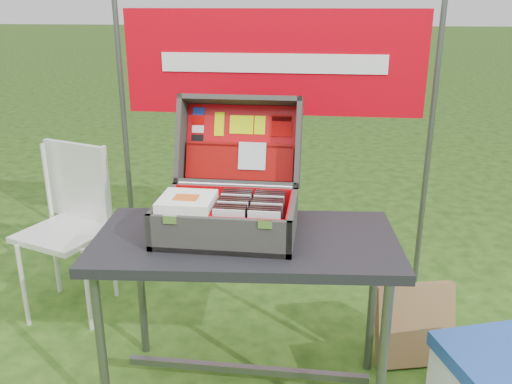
# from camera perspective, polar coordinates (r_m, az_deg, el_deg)

# --- Properties ---
(table) EXTENTS (1.23, 0.69, 0.74)m
(table) POSITION_cam_1_polar(r_m,az_deg,el_deg) (2.29, -1.04, -13.20)
(table) COLOR black
(table) RESTS_ON ground
(table_top) EXTENTS (1.23, 0.69, 0.04)m
(table_top) POSITION_cam_1_polar(r_m,az_deg,el_deg) (2.13, -1.10, -5.25)
(table_top) COLOR black
(table_top) RESTS_ON ground
(table_leg_fl) EXTENTS (0.04, 0.04, 0.70)m
(table_leg_fl) POSITION_cam_1_polar(r_m,az_deg,el_deg) (2.25, -15.98, -15.41)
(table_leg_fl) COLOR #59595B
(table_leg_fl) RESTS_ON ground
(table_leg_fr) EXTENTS (0.04, 0.04, 0.70)m
(table_leg_fr) POSITION_cam_1_polar(r_m,az_deg,el_deg) (2.11, 13.10, -17.74)
(table_leg_fr) COLOR #59595B
(table_leg_fr) RESTS_ON ground
(table_leg_bl) EXTENTS (0.04, 0.04, 0.70)m
(table_leg_bl) POSITION_cam_1_polar(r_m,az_deg,el_deg) (2.62, -12.00, -9.75)
(table_leg_bl) COLOR #59595B
(table_leg_bl) RESTS_ON ground
(table_leg_br) EXTENTS (0.04, 0.04, 0.70)m
(table_leg_br) POSITION_cam_1_polar(r_m,az_deg,el_deg) (2.50, 12.14, -11.26)
(table_leg_br) COLOR #59595B
(table_leg_br) RESTS_ON ground
(table_brace) EXTENTS (1.03, 0.03, 0.03)m
(table_brace) POSITION_cam_1_polar(r_m,az_deg,el_deg) (2.44, -1.00, -18.14)
(table_brace) COLOR #59595B
(table_brace) RESTS_ON ground
(suitcase) EXTENTS (0.53, 0.54, 0.48)m
(suitcase) POSITION_cam_1_polar(r_m,az_deg,el_deg) (2.11, -2.87, 2.05)
(suitcase) COLOR #43413D
(suitcase) RESTS_ON table
(suitcase_base_bottom) EXTENTS (0.53, 0.38, 0.02)m
(suitcase_base_bottom) POSITION_cam_1_polar(r_m,az_deg,el_deg) (2.14, -3.05, -4.25)
(suitcase_base_bottom) COLOR #43413D
(suitcase_base_bottom) RESTS_ON table_top
(suitcase_base_wall_front) EXTENTS (0.53, 0.02, 0.14)m
(suitcase_base_wall_front) POSITION_cam_1_polar(r_m,az_deg,el_deg) (1.95, -4.02, -4.70)
(suitcase_base_wall_front) COLOR #43413D
(suitcase_base_wall_front) RESTS_ON table_top
(suitcase_base_wall_back) EXTENTS (0.53, 0.02, 0.14)m
(suitcase_base_wall_back) POSITION_cam_1_polar(r_m,az_deg,el_deg) (2.28, -2.27, -1.05)
(suitcase_base_wall_back) COLOR #43413D
(suitcase_base_wall_back) RESTS_ON table_top
(suitcase_base_wall_left) EXTENTS (0.02, 0.38, 0.14)m
(suitcase_base_wall_left) POSITION_cam_1_polar(r_m,az_deg,el_deg) (2.17, -9.73, -2.37)
(suitcase_base_wall_left) COLOR #43413D
(suitcase_base_wall_left) RESTS_ON table_top
(suitcase_base_wall_right) EXTENTS (0.02, 0.38, 0.14)m
(suitcase_base_wall_right) POSITION_cam_1_polar(r_m,az_deg,el_deg) (2.09, 3.86, -3.07)
(suitcase_base_wall_right) COLOR #43413D
(suitcase_base_wall_right) RESTS_ON table_top
(suitcase_liner_floor) EXTENTS (0.49, 0.34, 0.01)m
(suitcase_liner_floor) POSITION_cam_1_polar(r_m,az_deg,el_deg) (2.13, -3.05, -3.91)
(suitcase_liner_floor) COLOR red
(suitcase_liner_floor) RESTS_ON suitcase_base_bottom
(suitcase_latch_left) EXTENTS (0.05, 0.01, 0.03)m
(suitcase_latch_left) POSITION_cam_1_polar(r_m,az_deg,el_deg) (1.96, -9.05, -2.87)
(suitcase_latch_left) COLOR silver
(suitcase_latch_left) RESTS_ON suitcase_base_wall_front
(suitcase_latch_right) EXTENTS (0.05, 0.01, 0.03)m
(suitcase_latch_right) POSITION_cam_1_polar(r_m,az_deg,el_deg) (1.89, 0.97, -3.41)
(suitcase_latch_right) COLOR silver
(suitcase_latch_right) RESTS_ON suitcase_base_wall_front
(suitcase_hinge) EXTENTS (0.48, 0.02, 0.02)m
(suitcase_hinge) POSITION_cam_1_polar(r_m,az_deg,el_deg) (2.27, -2.25, 0.73)
(suitcase_hinge) COLOR silver
(suitcase_hinge) RESTS_ON suitcase_base_wall_back
(suitcase_lid_back) EXTENTS (0.53, 0.15, 0.36)m
(suitcase_lid_back) POSITION_cam_1_polar(r_m,az_deg,el_deg) (2.41, -1.55, 5.16)
(suitcase_lid_back) COLOR #43413D
(suitcase_lid_back) RESTS_ON suitcase_base_wall_back
(suitcase_lid_rim_far) EXTENTS (0.53, 0.14, 0.07)m
(suitcase_lid_rim_far) POSITION_cam_1_polar(r_m,az_deg,el_deg) (2.37, -1.57, 9.64)
(suitcase_lid_rim_far) COLOR #43413D
(suitcase_lid_rim_far) RESTS_ON suitcase_lid_back
(suitcase_lid_rim_near) EXTENTS (0.53, 0.14, 0.07)m
(suitcase_lid_rim_near) POSITION_cam_1_polar(r_m,az_deg,el_deg) (2.34, -1.96, 0.94)
(suitcase_lid_rim_near) COLOR #43413D
(suitcase_lid_rim_near) RESTS_ON suitcase_lid_back
(suitcase_lid_rim_left) EXTENTS (0.02, 0.26, 0.41)m
(suitcase_lid_rim_left) POSITION_cam_1_polar(r_m,az_deg,el_deg) (2.40, -7.84, 5.46)
(suitcase_lid_rim_left) COLOR #43413D
(suitcase_lid_rim_left) RESTS_ON suitcase_lid_back
(suitcase_lid_rim_right) EXTENTS (0.02, 0.26, 0.41)m
(suitcase_lid_rim_right) POSITION_cam_1_polar(r_m,az_deg,el_deg) (2.32, 4.50, 5.11)
(suitcase_lid_rim_right) COLOR #43413D
(suitcase_lid_rim_right) RESTS_ON suitcase_lid_back
(suitcase_lid_liner) EXTENTS (0.49, 0.12, 0.32)m
(suitcase_lid_liner) POSITION_cam_1_polar(r_m,az_deg,el_deg) (2.39, -1.59, 5.20)
(suitcase_lid_liner) COLOR red
(suitcase_lid_liner) RESTS_ON suitcase_lid_back
(suitcase_liner_wall_front) EXTENTS (0.49, 0.01, 0.12)m
(suitcase_liner_wall_front) POSITION_cam_1_polar(r_m,az_deg,el_deg) (1.96, -3.95, -4.26)
(suitcase_liner_wall_front) COLOR red
(suitcase_liner_wall_front) RESTS_ON suitcase_base_bottom
(suitcase_liner_wall_back) EXTENTS (0.49, 0.01, 0.12)m
(suitcase_liner_wall_back) POSITION_cam_1_polar(r_m,az_deg,el_deg) (2.26, -2.33, -0.92)
(suitcase_liner_wall_back) COLOR red
(suitcase_liner_wall_back) RESTS_ON suitcase_base_bottom
(suitcase_liner_wall_left) EXTENTS (0.01, 0.34, 0.12)m
(suitcase_liner_wall_left) POSITION_cam_1_polar(r_m,az_deg,el_deg) (2.17, -9.41, -2.14)
(suitcase_liner_wall_left) COLOR red
(suitcase_liner_wall_left) RESTS_ON suitcase_base_bottom
(suitcase_liner_wall_right) EXTENTS (0.01, 0.34, 0.12)m
(suitcase_liner_wall_right) POSITION_cam_1_polar(r_m,az_deg,el_deg) (2.08, 3.50, -2.79)
(suitcase_liner_wall_right) COLOR red
(suitcase_liner_wall_right) RESTS_ON suitcase_base_bottom
(suitcase_lid_pocket) EXTENTS (0.47, 0.08, 0.15)m
(suitcase_lid_pocket) POSITION_cam_1_polar(r_m,az_deg,el_deg) (2.37, -1.76, 3.13)
(suitcase_lid_pocket) COLOR #830705
(suitcase_lid_pocket) RESTS_ON suitcase_lid_liner
(suitcase_pocket_edge) EXTENTS (0.46, 0.03, 0.03)m
(suitcase_pocket_edge) POSITION_cam_1_polar(r_m,az_deg,el_deg) (2.37, -1.70, 4.97)
(suitcase_pocket_edge) COLOR #830705
(suitcase_pocket_edge) RESTS_ON suitcase_lid_pocket
(suitcase_pocket_cd) EXTENTS (0.12, 0.05, 0.12)m
(suitcase_pocket_cd) POSITION_cam_1_polar(r_m,az_deg,el_deg) (2.34, -0.41, 3.80)
(suitcase_pocket_cd) COLOR silver
(suitcase_pocket_cd) RESTS_ON suitcase_lid_pocket
(lid_sticker_cc_a) EXTENTS (0.05, 0.01, 0.03)m
(lid_sticker_cc_a) POSITION_cam_1_polar(r_m,az_deg,el_deg) (2.44, -6.05, 8.46)
(lid_sticker_cc_a) COLOR #1933B2
(lid_sticker_cc_a) RESTS_ON suitcase_lid_liner
(lid_sticker_cc_b) EXTENTS (0.05, 0.01, 0.03)m
(lid_sticker_cc_b) POSITION_cam_1_polar(r_m,az_deg,el_deg) (2.44, -6.09, 7.53)
(lid_sticker_cc_b) COLOR #BA0200
(lid_sticker_cc_b) RESTS_ON suitcase_lid_liner
(lid_sticker_cc_c) EXTENTS (0.05, 0.01, 0.03)m
(lid_sticker_cc_c) POSITION_cam_1_polar(r_m,az_deg,el_deg) (2.43, -6.13, 6.60)
(lid_sticker_cc_c) COLOR white
(lid_sticker_cc_c) RESTS_ON suitcase_lid_liner
(lid_sticker_cc_d) EXTENTS (0.05, 0.01, 0.03)m
(lid_sticker_cc_d) POSITION_cam_1_polar(r_m,az_deg,el_deg) (2.43, -6.18, 5.66)
(lid_sticker_cc_d) COLOR black
(lid_sticker_cc_d) RESTS_ON suitcase_lid_liner
(lid_card_neon_tall) EXTENTS (0.04, 0.04, 0.10)m
(lid_card_neon_tall) POSITION_cam_1_polar(r_m,az_deg,el_deg) (2.41, -3.89, 7.15)
(lid_card_neon_tall) COLOR #CCEB02
(lid_card_neon_tall) RESTS_ON suitcase_lid_liner
(lid_card_neon_main) EXTENTS (0.10, 0.03, 0.08)m
(lid_card_neon_main) POSITION_cam_1_polar(r_m,az_deg,el_deg) (2.40, -1.53, 7.10)
(lid_card_neon_main) COLOR #CCEB02
(lid_card_neon_main) RESTS_ON suitcase_lid_liner
(lid_card_neon_small) EXTENTS (0.05, 0.03, 0.08)m
(lid_card_neon_small) POSITION_cam_1_polar(r_m,az_deg,el_deg) (2.39, 0.40, 7.05)
(lid_card_neon_small) COLOR #CCEB02
(lid_card_neon_small) RESTS_ON suitcase_lid_liner
(lid_sticker_band) EXTENTS (0.10, 0.04, 0.09)m
(lid_sticker_band) POSITION_cam_1_polar(r_m,az_deg,el_deg) (2.38, 2.69, 6.98)
(lid_sticker_band) COLOR #BA0200
(lid_sticker_band) RESTS_ON suitcase_lid_liner
(lid_sticker_band_bar) EXTENTS (0.09, 0.01, 0.02)m
(lid_sticker_band_bar) POSITION_cam_1_polar(r_m,az_deg,el_deg) (2.38, 2.73, 7.69)
(lid_sticker_band_bar) COLOR black
(lid_sticker_band_bar) RESTS_ON suitcase_lid_liner
(cd_left_0) EXTENTS (0.12, 0.01, 0.14)m
(cd_left_0) POSITION_cam_1_polar(r_m,az_deg,el_deg) (1.97, -2.88, -3.72)
(cd_left_0) COLOR silver
(cd_left_0) RESTS_ON suitcase_liner_floor
(cd_left_1) EXTENTS (0.12, 0.01, 0.14)m
(cd_left_1) POSITION_cam_1_polar(r_m,az_deg,el_deg) (1.99, -2.78, -3.49)
(cd_left_1) COLOR black
(cd_left_1) RESTS_ON suitcase_liner_floor
(cd_left_2) EXTENTS (0.12, 0.01, 0.14)m
(cd_left_2) POSITION_cam_1_polar(r_m,az_deg,el_deg) (2.01, -2.67, -3.26)
(cd_left_2) COLOR black
(cd_left_2) RESTS_ON suitcase_liner_floor
(cd_left_3) EXTENTS (0.12, 0.01, 0.14)m
(cd_left_3) POSITION_cam_1_polar(r_m,az_deg,el_deg) (2.03, -2.57, -3.03)
(cd_left_3) COLOR black
(cd_left_3) RESTS_ON suitcase_liner_floor
(cd_left_4) EXTENTS (0.12, 0.01, 0.14)m
(cd_left_4) POSITION_cam_1_polar(r_m,az_deg,el_deg) (2.05, -2.47, -2.81)
(cd_left_4) COLOR silver
(cd_left_4) RESTS_ON suitcase_liner_floor
(cd_left_5) EXTENTS (0.12, 0.01, 0.14)m
(cd_left_5) POSITION_cam_1_polar(r_m,az_deg,el_deg) (2.06, -2.37, -2.60)
(cd_left_5) COLOR black
(cd_left_5) RESTS_ON suitcase_liner_floor
(cd_left_6) EXTENTS (0.12, 0.01, 0.14)m
(cd_left_6) POSITION_cam_1_polar(r_m,az_deg,el_deg) (2.08, -2.28, -2.38)
(cd_left_6) COLOR black
(cd_left_6) RESTS_ON suitcase_liner_floor
(cd_left_7) EXTENTS (0.12, 0.01, 0.14)m
(cd_left_7) POSITION_cam_1_polar(r_m,az_deg,el_deg) (2.10, -2.18, -2.17)
(cd_left_7) COLOR black
(cd_left_7) RESTS_ON suitcase_liner_floor
(cd_left_8) EXTENTS (0.12, 0.01, 0.14)m
(cd_left_8) POSITION_cam_1_polar(r_m,az_deg,el_deg) (2.12, -2.09, -1.97)
(cd_left_8) COLOR silver
(cd_left_8) RESTS_ON suitcase_liner_floor
(cd_left_9) EXTENTS (0.12, 0.01, 0.14)m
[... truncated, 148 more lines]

